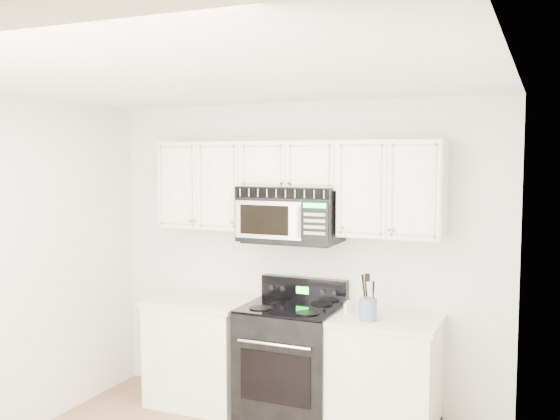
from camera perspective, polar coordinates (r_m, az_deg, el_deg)
The scene contains 9 objects.
room at distance 3.79m, azimuth -7.90°, elevation -7.95°, with size 3.51×3.51×2.61m.
base_cabinet_left at distance 5.61m, azimuth -7.13°, elevation -12.96°, with size 0.86×0.65×0.92m.
base_cabinet_right at distance 5.03m, azimuth 9.35°, elevation -15.11°, with size 0.86×0.65×0.92m.
range at distance 5.23m, azimuth 1.07°, elevation -13.61°, with size 0.76×0.70×1.12m.
upper_cabinets at distance 5.12m, azimuth 1.27°, elevation 2.55°, with size 2.44×0.37×0.75m.
microwave at distance 5.10m, azimuth 0.96°, elevation -0.35°, with size 0.82×0.46×0.45m.
utensil_crock at distance 4.76m, azimuth 8.05°, elevation -8.88°, with size 0.13×0.13×0.35m.
shaker_salt at distance 4.95m, azimuth 6.07°, elevation -8.85°, with size 0.04×0.04×0.10m.
shaker_pepper at distance 4.97m, azimuth 6.31°, elevation -8.74°, with size 0.04×0.04×0.10m.
Camera 1 is at (1.93, -3.16, 2.13)m, focal length 40.00 mm.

